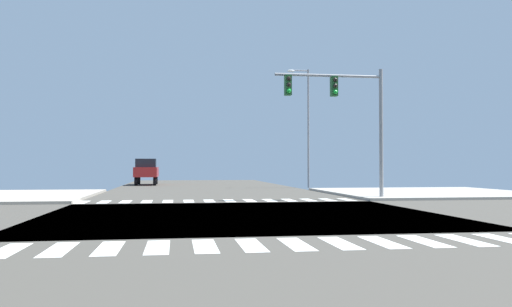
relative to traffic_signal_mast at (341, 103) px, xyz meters
The scene contains 7 objects.
ground 10.58m from the traffic_signal_mast, 129.60° to the right, with size 90.00×90.00×0.05m.
sidewalk_corner_ne 9.81m from the traffic_signal_mast, 34.26° to the left, with size 12.00×12.00×0.14m.
crosswalk_near 16.53m from the traffic_signal_mast, 113.17° to the right, with size 13.50×2.00×0.01m.
crosswalk_far 7.92m from the traffic_signal_mast, behind, with size 13.50×2.00×0.01m.
traffic_signal_mast is the anchor object (origin of this frame).
street_lamp 14.84m from the traffic_signal_mast, 82.98° to the left, with size 1.78×0.32×9.36m.
pickup_leading_1 25.40m from the traffic_signal_mast, 115.84° to the left, with size 2.00×5.10×2.35m.
Camera 1 is at (-2.37, -18.71, 1.73)m, focal length 37.11 mm.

